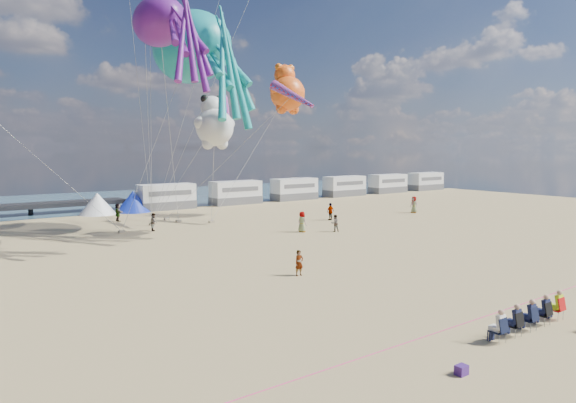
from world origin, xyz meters
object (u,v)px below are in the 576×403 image
at_px(motorhome_1, 236,193).
at_px(tent_white, 97,204).
at_px(sandbag_a, 122,232).
at_px(kite_octopus_purple, 159,22).
at_px(sandbag_d, 167,219).
at_px(beachgoer_6, 302,222).
at_px(windsock_mid, 293,95).
at_px(standing_person, 299,263).
at_px(windsock_right, 226,108).
at_px(kite_octopus_teal, 191,48).
at_px(motorhome_2, 294,189).
at_px(sandbag_e, 152,224).
at_px(beachgoer_0, 414,205).
at_px(beachgoer_7, 154,222).
at_px(tent_blue, 133,201).
at_px(sandbag_c, 211,222).
at_px(beachgoer_1, 335,223).
at_px(beachgoer_3, 330,212).
at_px(motorhome_3, 344,186).
at_px(kite_teddy_orange, 288,94).
at_px(beachgoer_4, 118,212).
at_px(sandbag_b, 178,221).
at_px(cooler_purple, 461,370).
at_px(motorhome_4, 388,184).
at_px(motorhome_0, 166,197).
at_px(kite_panda, 215,127).
at_px(motorhome_5, 426,181).

distance_m(motorhome_1, tent_white, 17.50).
distance_m(sandbag_a, kite_octopus_purple, 17.69).
bearing_deg(sandbag_d, tent_white, 117.71).
relative_size(beachgoer_6, windsock_mid, 0.32).
relative_size(standing_person, windsock_right, 0.33).
xyz_separation_m(sandbag_d, kite_octopus_teal, (-0.14, -6.65, 15.94)).
relative_size(motorhome_2, beachgoer_6, 3.67).
relative_size(beachgoer_6, sandbag_e, 3.60).
height_order(beachgoer_0, sandbag_a, beachgoer_0).
distance_m(motorhome_1, beachgoer_7, 22.07).
bearing_deg(standing_person, tent_blue, 87.72).
xyz_separation_m(tent_blue, sandbag_c, (3.07, -13.03, -1.09)).
height_order(beachgoer_1, beachgoer_3, beachgoer_3).
relative_size(sandbag_a, sandbag_d, 1.00).
xyz_separation_m(motorhome_2, motorhome_3, (9.50, 0.00, 0.00)).
distance_m(kite_teddy_orange, windsock_right, 9.42).
bearing_deg(beachgoer_4, windsock_mid, -128.07).
bearing_deg(sandbag_c, windsock_right, -75.77).
xyz_separation_m(sandbag_b, sandbag_e, (-2.87, -0.47, 0.00)).
height_order(cooler_purple, sandbag_a, cooler_purple).
bearing_deg(kite_octopus_purple, motorhome_4, 20.35).
xyz_separation_m(motorhome_0, sandbag_c, (-0.93, -13.03, -1.39)).
height_order(sandbag_a, windsock_mid, windsock_mid).
relative_size(beachgoer_6, kite_octopus_teal, 0.14).
relative_size(tent_blue, standing_person, 2.70).
bearing_deg(windsock_right, standing_person, -85.24).
xyz_separation_m(motorhome_4, windsock_right, (-38.39, -15.15, 9.44)).
bearing_deg(beachgoer_3, windsock_right, -26.27).
distance_m(sandbag_b, kite_panda, 12.07).
xyz_separation_m(tent_blue, windsock_right, (3.61, -15.15, 9.74)).
height_order(tent_blue, sandbag_e, tent_blue).
height_order(motorhome_4, beachgoer_1, motorhome_4).
relative_size(tent_white, tent_blue, 1.00).
relative_size(motorhome_0, windsock_right, 1.47).
xyz_separation_m(motorhome_2, sandbag_e, (-25.19, -11.15, -1.39)).
height_order(motorhome_3, kite_octopus_teal, kite_octopus_teal).
xyz_separation_m(tent_blue, beachgoer_7, (-3.26, -14.34, -0.41)).
xyz_separation_m(motorhome_0, windsock_mid, (5.79, -17.25, 10.80)).
xyz_separation_m(cooler_purple, windsock_right, (9.87, 32.70, 10.78)).
xyz_separation_m(tent_white, sandbag_d, (4.43, -8.43, -1.09)).
bearing_deg(beachgoer_0, motorhome_5, 124.42).
bearing_deg(kite_teddy_orange, motorhome_1, 77.26).
height_order(motorhome_1, kite_octopus_purple, kite_octopus_purple).
bearing_deg(kite_octopus_teal, kite_octopus_purple, -145.70).
bearing_deg(motorhome_1, motorhome_4, 0.00).
xyz_separation_m(sandbag_d, kite_octopus_purple, (-5.11, -11.66, 16.49)).
xyz_separation_m(motorhome_0, beachgoer_1, (5.26, -24.14, -0.76)).
relative_size(kite_octopus_teal, kite_panda, 2.39).
distance_m(motorhome_4, sandbag_d, 42.44).
distance_m(motorhome_5, tent_white, 55.50).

